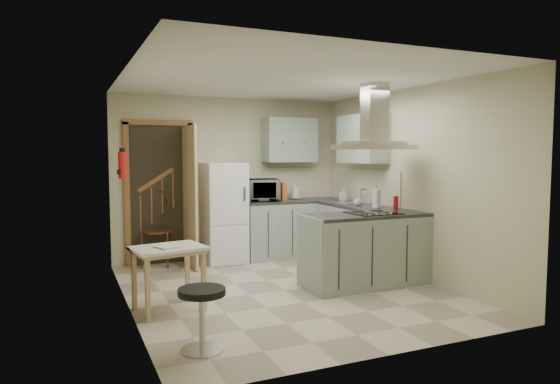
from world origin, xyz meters
name	(u,v)px	position (x,y,z in m)	size (l,w,h in m)	color
floor	(285,290)	(0.00, 0.00, 0.00)	(4.20, 4.20, 0.00)	beige
ceiling	(285,80)	(0.00, 0.00, 2.50)	(4.20, 4.20, 0.00)	silver
back_wall	(230,178)	(0.00, 2.10, 1.25)	(3.60, 3.60, 0.00)	#BDB892
left_wall	(127,191)	(-1.80, 0.00, 1.25)	(4.20, 4.20, 0.00)	#BDB892
right_wall	(408,183)	(1.80, 0.00, 1.25)	(4.20, 4.20, 0.00)	#BDB892
doorway	(160,193)	(-1.10, 2.07, 1.05)	(1.10, 0.12, 2.10)	brown
fridge	(224,213)	(-0.20, 1.80, 0.75)	(0.60, 0.60, 1.50)	white
counter_back	(276,229)	(0.66, 1.80, 0.45)	(1.08, 0.60, 0.90)	#9EB2A0
counter_right	(344,232)	(1.50, 1.12, 0.45)	(0.60, 1.95, 0.90)	#9EB2A0
splashback	(286,183)	(0.96, 2.09, 1.15)	(1.68, 0.02, 0.50)	beige
wall_cabinet_back	(290,140)	(0.95, 1.93, 1.85)	(0.85, 0.35, 0.70)	#9EB2A0
wall_cabinet_right	(363,139)	(1.62, 0.85, 1.85)	(0.35, 0.90, 0.70)	#9EB2A0
peninsula	(366,249)	(1.02, -0.18, 0.45)	(1.55, 0.65, 0.90)	#9EB2A0
hob	(373,213)	(1.12, -0.18, 0.91)	(0.58, 0.50, 0.01)	black
extractor_hood	(374,147)	(1.12, -0.18, 1.72)	(0.90, 0.55, 0.10)	silver
sink	(351,203)	(1.50, 0.95, 0.91)	(0.45, 0.40, 0.01)	silver
fire_extinguisher	(123,165)	(-1.74, 0.90, 1.50)	(0.10, 0.10, 0.32)	#B2140F
drop_leaf_table	(169,279)	(-1.42, -0.20, 0.34)	(0.72, 0.54, 0.67)	#D3BD81
bentwood_chair	(157,231)	(-1.17, 1.94, 0.51)	(0.45, 0.45, 1.02)	#432516
stool	(202,319)	(-1.38, -1.38, 0.27)	(0.40, 0.40, 0.53)	black
microwave	(259,190)	(0.38, 1.85, 1.07)	(0.62, 0.42, 0.34)	black
kettle	(296,193)	(1.03, 1.87, 1.01)	(0.15, 0.15, 0.21)	silver
cereal_box	(282,191)	(0.79, 1.87, 1.04)	(0.07, 0.19, 0.28)	orange
soap_bottle	(343,194)	(1.61, 1.36, 1.00)	(0.09, 0.09, 0.20)	#B1B3BE
paper_towel	(377,198)	(1.51, 0.30, 1.03)	(0.10, 0.10, 0.27)	silver
cup	(358,202)	(1.42, 0.64, 0.95)	(0.12, 0.12, 0.09)	white
red_bottle	(396,203)	(1.58, -0.03, 0.99)	(0.07, 0.07, 0.19)	#B50F16
book	(158,243)	(-1.54, -0.26, 0.73)	(0.18, 0.25, 0.11)	brown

